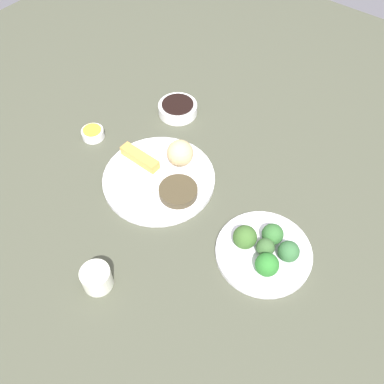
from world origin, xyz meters
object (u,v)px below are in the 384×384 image
(soy_sauce_bowl, at_px, (178,109))
(sauce_ramekin_hot_mustard, at_px, (93,134))
(broccoli_plate, at_px, (264,253))
(teacup, at_px, (97,278))
(main_plate, at_px, (159,179))

(soy_sauce_bowl, relative_size, sauce_ramekin_hot_mustard, 1.84)
(broccoli_plate, distance_m, sauce_ramekin_hot_mustard, 0.59)
(soy_sauce_bowl, distance_m, teacup, 0.58)
(main_plate, height_order, soy_sauce_bowl, soy_sauce_bowl)
(broccoli_plate, relative_size, sauce_ramekin_hot_mustard, 3.54)
(main_plate, height_order, teacup, teacup)
(soy_sauce_bowl, distance_m, sauce_ramekin_hot_mustard, 0.26)
(main_plate, bearing_deg, sauce_ramekin_hot_mustard, -1.46)
(broccoli_plate, height_order, sauce_ramekin_hot_mustard, sauce_ramekin_hot_mustard)
(broccoli_plate, relative_size, teacup, 3.39)
(main_plate, xyz_separation_m, sauce_ramekin_hot_mustard, (0.26, -0.01, 0.00))
(sauce_ramekin_hot_mustard, relative_size, teacup, 0.96)
(broccoli_plate, height_order, teacup, teacup)
(broccoli_plate, bearing_deg, soy_sauce_bowl, -28.40)
(broccoli_plate, xyz_separation_m, teacup, (0.25, 0.29, 0.02))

